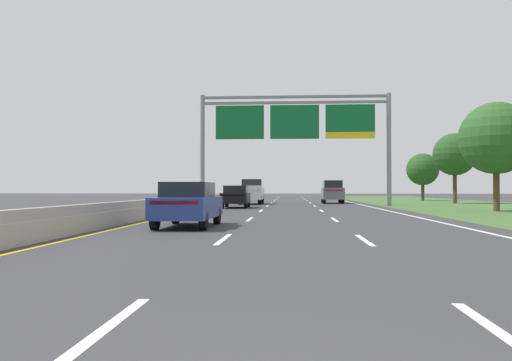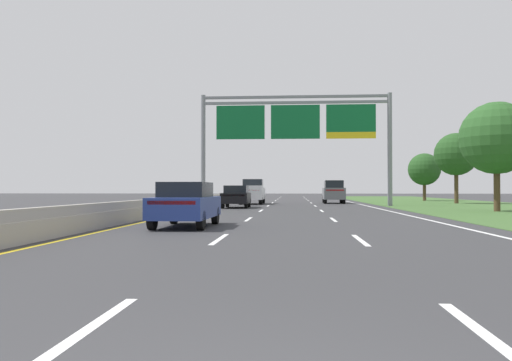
# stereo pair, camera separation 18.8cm
# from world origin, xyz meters

# --- Properties ---
(ground_plane) EXTENTS (220.00, 220.00, 0.00)m
(ground_plane) POSITION_xyz_m (0.00, 35.00, 0.00)
(ground_plane) COLOR #333335
(lane_striping) EXTENTS (11.96, 106.00, 0.01)m
(lane_striping) POSITION_xyz_m (0.00, 34.54, 0.00)
(lane_striping) COLOR white
(lane_striping) RESTS_ON ground
(grass_verge_right) EXTENTS (14.00, 110.00, 0.02)m
(grass_verge_right) POSITION_xyz_m (13.95, 35.00, 0.01)
(grass_verge_right) COLOR #3D602D
(grass_verge_right) RESTS_ON ground
(median_barrier_concrete) EXTENTS (0.60, 110.00, 0.85)m
(median_barrier_concrete) POSITION_xyz_m (-6.60, 35.00, 0.35)
(median_barrier_concrete) COLOR #A8A399
(median_barrier_concrete) RESTS_ON ground
(overhead_sign_gantry) EXTENTS (15.06, 0.42, 8.84)m
(overhead_sign_gantry) POSITION_xyz_m (0.30, 37.65, 6.27)
(overhead_sign_gantry) COLOR gray
(overhead_sign_gantry) RESTS_ON ground
(pickup_truck_white) EXTENTS (2.01, 5.40, 2.20)m
(pickup_truck_white) POSITION_xyz_m (-3.47, 42.46, 1.07)
(pickup_truck_white) COLOR silver
(pickup_truck_white) RESTS_ON ground
(car_black_left_lane_sedan) EXTENTS (1.90, 4.43, 1.57)m
(car_black_left_lane_sedan) POSITION_xyz_m (-3.90, 33.30, 0.82)
(car_black_left_lane_sedan) COLOR black
(car_black_left_lane_sedan) RESTS_ON ground
(car_grey_right_lane_suv) EXTENTS (1.99, 4.73, 2.11)m
(car_grey_right_lane_suv) POSITION_xyz_m (3.87, 45.24, 1.10)
(car_grey_right_lane_suv) COLOR slate
(car_grey_right_lane_suv) RESTS_ON ground
(car_blue_left_lane_sedan) EXTENTS (1.85, 4.41, 1.57)m
(car_blue_left_lane_sedan) POSITION_xyz_m (-3.66, 14.86, 0.82)
(car_blue_left_lane_sedan) COLOR navy
(car_blue_left_lane_sedan) RESTS_ON ground
(roadside_tree_mid) EXTENTS (4.25, 4.25, 6.45)m
(roadside_tree_mid) POSITION_xyz_m (12.03, 28.05, 4.31)
(roadside_tree_mid) COLOR #4C3823
(roadside_tree_mid) RESTS_ON ground
(roadside_tree_far) EXTENTS (3.87, 3.87, 6.42)m
(roadside_tree_far) POSITION_xyz_m (14.90, 44.92, 4.47)
(roadside_tree_far) COLOR #4C3823
(roadside_tree_far) RESTS_ON ground
(roadside_tree_distant) EXTENTS (3.57, 3.57, 5.30)m
(roadside_tree_distant) POSITION_xyz_m (14.72, 55.59, 3.51)
(roadside_tree_distant) COLOR #4C3823
(roadside_tree_distant) RESTS_ON ground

